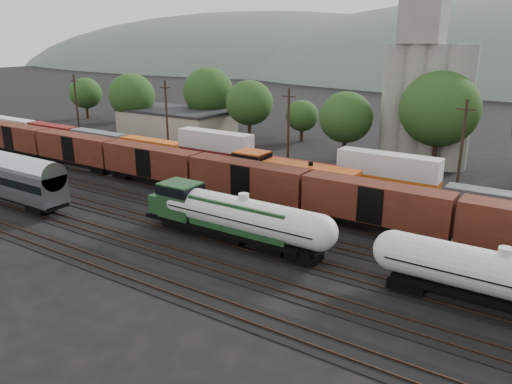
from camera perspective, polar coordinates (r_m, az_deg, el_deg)
The scene contains 12 objects.
ground at distance 50.73m, azimuth 2.87°, elevation -4.61°, with size 600.00×600.00×0.00m, color black.
tracks at distance 50.71m, azimuth 2.87°, elevation -4.56°, with size 180.00×33.20×0.20m.
green_locomotive at distance 48.30m, azimuth -4.71°, elevation -2.40°, with size 17.80×3.14×4.71m.
tank_car_a at distance 46.30m, azimuth -1.40°, elevation -2.93°, with size 18.78×3.36×4.92m.
tank_car_b at distance 39.13m, azimuth 26.24°, elevation -8.82°, with size 18.53×3.32×4.86m.
orange_locomotive at distance 60.60m, azimuth 3.40°, elevation 1.84°, with size 19.73×3.29×4.93m.
boxcar_string at distance 50.82m, azimuth 13.45°, elevation -1.30°, with size 169.00×2.90×4.20m.
container_wall at distance 63.90m, azimuth 7.56°, elevation 2.02°, with size 160.00×2.60×5.80m.
grain_silo at distance 79.65m, azimuth 18.78°, elevation 10.89°, with size 13.40×5.00×29.00m.
industrial_sheds at distance 79.45m, azimuth 20.35°, elevation 4.33°, with size 119.38×17.26×5.10m.
tree_band at distance 81.68m, azimuth 14.96°, elevation 8.57°, with size 164.17×21.50×14.41m.
utility_poles at distance 68.16m, azimuth 12.53°, elevation 6.15°, with size 122.20×0.36×12.00m.
Camera 1 is at (23.91, -40.56, 18.90)m, focal length 35.00 mm.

